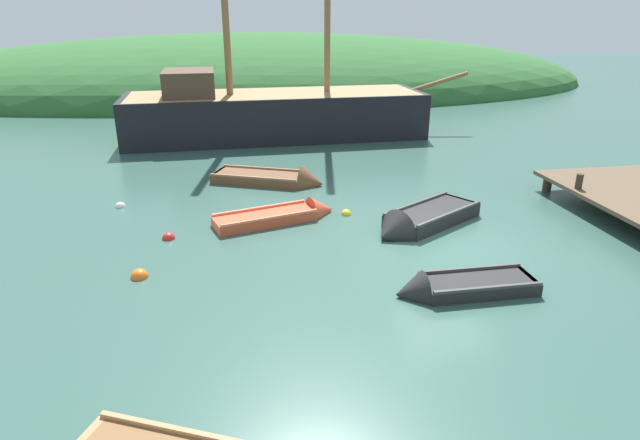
# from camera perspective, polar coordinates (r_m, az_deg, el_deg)

# --- Properties ---
(ground_plane) EXTENTS (120.00, 120.00, 0.00)m
(ground_plane) POSITION_cam_1_polar(r_m,az_deg,el_deg) (14.00, 13.72, -2.76)
(ground_plane) COLOR #33564C
(shore_hill) EXTENTS (54.02, 24.80, 8.13)m
(shore_hill) POSITION_cam_1_polar(r_m,az_deg,el_deg) (43.78, -7.18, 13.86)
(shore_hill) COLOR #2D602D
(shore_hill) RESTS_ON ground
(sailing_ship) EXTENTS (16.38, 4.48, 13.70)m
(sailing_ship) POSITION_cam_1_polar(r_m,az_deg,el_deg) (25.67, -5.06, 10.55)
(sailing_ship) COLOR black
(sailing_ship) RESTS_ON ground
(rowboat_near_dock) EXTENTS (3.67, 1.88, 0.91)m
(rowboat_near_dock) POSITION_cam_1_polar(r_m,az_deg,el_deg) (15.36, -3.82, 0.34)
(rowboat_near_dock) COLOR #C64C2D
(rowboat_near_dock) RESTS_ON ground
(rowboat_portside) EXTENTS (3.69, 2.94, 1.17)m
(rowboat_portside) POSITION_cam_1_polar(r_m,az_deg,el_deg) (15.01, 10.48, -0.27)
(rowboat_portside) COLOR black
(rowboat_portside) RESTS_ON ground
(rowboat_outer_left) EXTENTS (3.04, 0.98, 0.93)m
(rowboat_outer_left) POSITION_cam_1_polar(r_m,az_deg,el_deg) (11.79, 14.17, -7.15)
(rowboat_outer_left) COLOR black
(rowboat_outer_left) RESTS_ON ground
(rowboat_center) EXTENTS (4.05, 2.68, 1.20)m
(rowboat_center) POSITION_cam_1_polar(r_m,az_deg,el_deg) (18.66, -4.43, 4.20)
(rowboat_center) COLOR brown
(rowboat_center) RESTS_ON ground
(buoy_orange) EXTENTS (0.39, 0.39, 0.39)m
(buoy_orange) POSITION_cam_1_polar(r_m,az_deg,el_deg) (12.75, -18.63, -5.78)
(buoy_orange) COLOR orange
(buoy_orange) RESTS_ON ground
(buoy_red) EXTENTS (0.34, 0.34, 0.34)m
(buoy_red) POSITION_cam_1_polar(r_m,az_deg,el_deg) (14.62, -15.80, -1.92)
(buoy_red) COLOR red
(buoy_red) RESTS_ON ground
(buoy_yellow) EXTENTS (0.30, 0.30, 0.30)m
(buoy_yellow) POSITION_cam_1_polar(r_m,az_deg,el_deg) (15.76, 2.80, 0.60)
(buoy_yellow) COLOR yellow
(buoy_yellow) RESTS_ON ground
(buoy_white) EXTENTS (0.31, 0.31, 0.31)m
(buoy_white) POSITION_cam_1_polar(r_m,az_deg,el_deg) (17.45, -20.46, 1.32)
(buoy_white) COLOR white
(buoy_white) RESTS_ON ground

